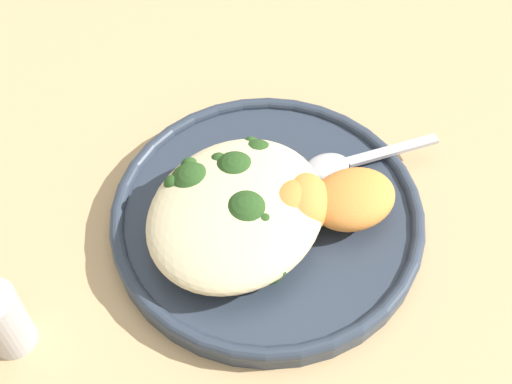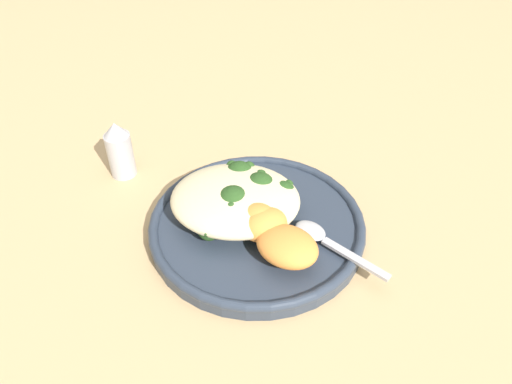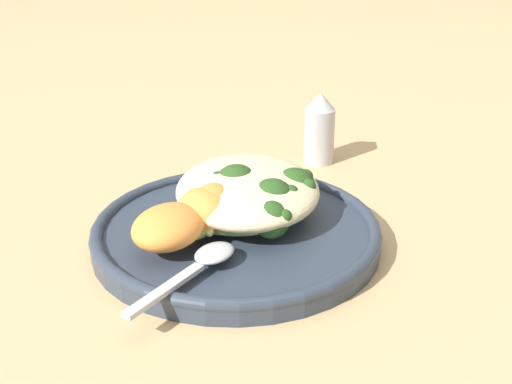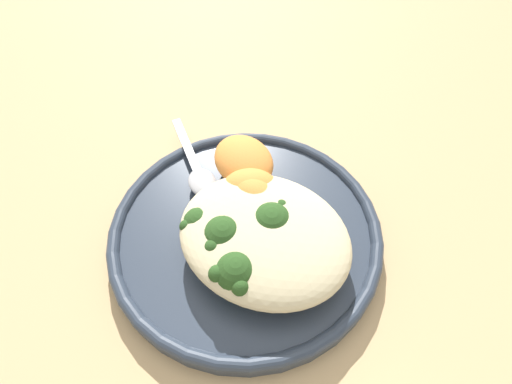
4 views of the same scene
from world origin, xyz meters
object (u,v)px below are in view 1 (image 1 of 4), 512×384
quinoa_mound (234,211)px  broccoli_stalk_2 (211,189)px  plate (267,217)px  broccoli_stalk_5 (284,241)px  sweet_potato_chunk_2 (303,203)px  broccoli_stalk_1 (249,181)px  sweet_potato_chunk_1 (290,205)px  broccoli_stalk_0 (266,166)px  broccoli_stalk_4 (266,239)px  spoon (343,162)px  broccoli_stalk_3 (253,215)px  sweet_potato_chunk_0 (353,199)px

quinoa_mound → broccoli_stalk_2: size_ratio=1.40×
plate → broccoli_stalk_2: 0.05m
broccoli_stalk_5 → sweet_potato_chunk_2: bearing=179.9°
broccoli_stalk_1 → sweet_potato_chunk_1: bearing=156.9°
quinoa_mound → broccoli_stalk_1: bearing=14.2°
plate → broccoli_stalk_0: 0.04m
broccoli_stalk_1 → broccoli_stalk_5: broccoli_stalk_1 is taller
broccoli_stalk_4 → plate: bearing=-141.9°
quinoa_mound → broccoli_stalk_0: bearing=6.7°
sweet_potato_chunk_1 → spoon: 0.07m
broccoli_stalk_2 → sweet_potato_chunk_1: 0.06m
sweet_potato_chunk_2 → broccoli_stalk_2: bearing=113.5°
broccoli_stalk_1 → spoon: 0.09m
plate → broccoli_stalk_1: size_ratio=2.45×
broccoli_stalk_2 → spoon: broccoli_stalk_2 is taller
quinoa_mound → sweet_potato_chunk_1: same height
quinoa_mound → broccoli_stalk_2: 0.03m
broccoli_stalk_3 → sweet_potato_chunk_0: bearing=165.1°
broccoli_stalk_0 → broccoli_stalk_5: 0.07m
plate → sweet_potato_chunk_1: sweet_potato_chunk_1 is taller
broccoli_stalk_2 → plate: bearing=172.8°
broccoli_stalk_1 → broccoli_stalk_2: broccoli_stalk_1 is taller
quinoa_mound → sweet_potato_chunk_2: (0.04, -0.04, -0.00)m
quinoa_mound → broccoli_stalk_1: 0.03m
broccoli_stalk_3 → broccoli_stalk_1: bearing=-111.4°
broccoli_stalk_1 → broccoli_stalk_0: bearing=-114.8°
plate → broccoli_stalk_1: 0.04m
broccoli_stalk_1 → broccoli_stalk_5: size_ratio=0.97×
broccoli_stalk_2 → sweet_potato_chunk_1: size_ratio=2.12×
broccoli_stalk_0 → broccoli_stalk_1: broccoli_stalk_1 is taller
broccoli_stalk_4 → sweet_potato_chunk_2: 0.04m
broccoli_stalk_4 → sweet_potato_chunk_0: bearing=157.5°
sweet_potato_chunk_1 → spoon: size_ratio=0.48×
plate → sweet_potato_chunk_2: size_ratio=4.67×
sweet_potato_chunk_1 → quinoa_mound: bearing=132.2°
quinoa_mound → broccoli_stalk_5: 0.05m
sweet_potato_chunk_2 → sweet_potato_chunk_1: bearing=136.9°
broccoli_stalk_4 → sweet_potato_chunk_0: sweet_potato_chunk_0 is taller
sweet_potato_chunk_0 → broccoli_stalk_3: bearing=137.5°
plate → broccoli_stalk_4: (-0.03, -0.02, 0.02)m
broccoli_stalk_3 → broccoli_stalk_4: (-0.01, -0.02, -0.01)m
broccoli_stalk_0 → sweet_potato_chunk_0: size_ratio=1.18×
broccoli_stalk_4 → sweet_potato_chunk_1: sweet_potato_chunk_1 is taller
sweet_potato_chunk_2 → broccoli_stalk_0: bearing=70.4°
broccoli_stalk_3 → broccoli_stalk_4: size_ratio=0.92×
broccoli_stalk_0 → sweet_potato_chunk_2: size_ratio=1.51×
broccoli_stalk_4 → quinoa_mound: bearing=-90.6°
broccoli_stalk_2 → sweet_potato_chunk_2: bearing=171.8°
broccoli_stalk_0 → sweet_potato_chunk_2: 0.05m
broccoli_stalk_3 → spoon: broccoli_stalk_3 is taller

